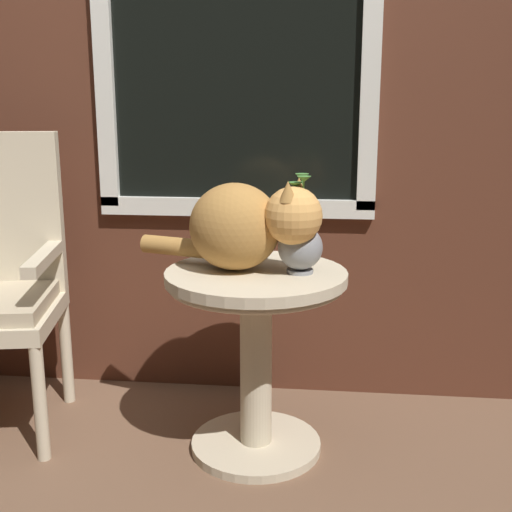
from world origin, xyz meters
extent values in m
plane|color=brown|center=(0.00, 0.00, 0.00)|extent=(6.00, 6.00, 0.00)
cube|color=#562D1E|center=(0.00, 0.80, 1.30)|extent=(4.00, 0.04, 2.60)
cube|color=silver|center=(0.08, 0.76, 0.76)|extent=(1.07, 0.03, 0.07)
cube|color=silver|center=(-0.42, 0.76, 1.22)|extent=(0.07, 0.03, 0.92)
cube|color=silver|center=(0.58, 0.76, 1.22)|extent=(0.07, 0.03, 0.92)
cube|color=black|center=(0.08, 0.77, 1.22)|extent=(0.98, 0.01, 0.90)
cylinder|color=beige|center=(0.21, 0.29, 0.01)|extent=(0.44, 0.44, 0.03)
cylinder|color=beige|center=(0.21, 0.29, 0.31)|extent=(0.11, 0.11, 0.57)
cylinder|color=beige|center=(0.21, 0.29, 0.62)|extent=(0.59, 0.59, 0.03)
torus|color=beige|center=(0.21, 0.29, 0.59)|extent=(0.57, 0.57, 0.02)
cylinder|color=beige|center=(-0.49, 0.15, 0.20)|extent=(0.04, 0.04, 0.40)
cylinder|color=beige|center=(-0.57, 0.57, 0.20)|extent=(0.04, 0.04, 0.40)
cube|color=beige|center=(-0.53, 0.36, 0.64)|extent=(0.13, 0.44, 0.04)
ellipsoid|color=#AD7A3D|center=(0.14, 0.31, 0.77)|extent=(0.37, 0.36, 0.28)
sphere|color=#E2A356|center=(0.33, 0.25, 0.82)|extent=(0.18, 0.18, 0.18)
cone|color=#AD7A3D|center=(0.32, 0.20, 0.91)|extent=(0.06, 0.06, 0.06)
cone|color=#AD7A3D|center=(0.35, 0.30, 0.91)|extent=(0.06, 0.06, 0.06)
cylinder|color=#AD7A3D|center=(-0.06, 0.37, 0.69)|extent=(0.27, 0.14, 0.06)
cylinder|color=gray|center=(0.35, 0.28, 0.64)|extent=(0.09, 0.09, 0.01)
ellipsoid|color=gray|center=(0.35, 0.28, 0.72)|extent=(0.14, 0.14, 0.14)
cylinder|color=gray|center=(0.35, 0.28, 0.79)|extent=(0.08, 0.08, 0.05)
torus|color=gray|center=(0.35, 0.28, 0.82)|extent=(0.10, 0.10, 0.02)
cylinder|color=#47893D|center=(0.35, 0.31, 0.88)|extent=(0.01, 0.05, 0.12)
cone|color=#47893D|center=(0.35, 0.33, 0.94)|extent=(0.04, 0.04, 0.02)
cylinder|color=#47893D|center=(0.36, 0.27, 0.88)|extent=(0.02, 0.04, 0.12)
cone|color=#47893D|center=(0.36, 0.25, 0.94)|extent=(0.04, 0.04, 0.02)
cylinder|color=#47893D|center=(0.34, 0.28, 0.87)|extent=(0.02, 0.02, 0.10)
cone|color=#47893D|center=(0.34, 0.27, 0.92)|extent=(0.04, 0.04, 0.02)
camera|label=1|loc=(0.43, -1.74, 1.18)|focal=46.04mm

